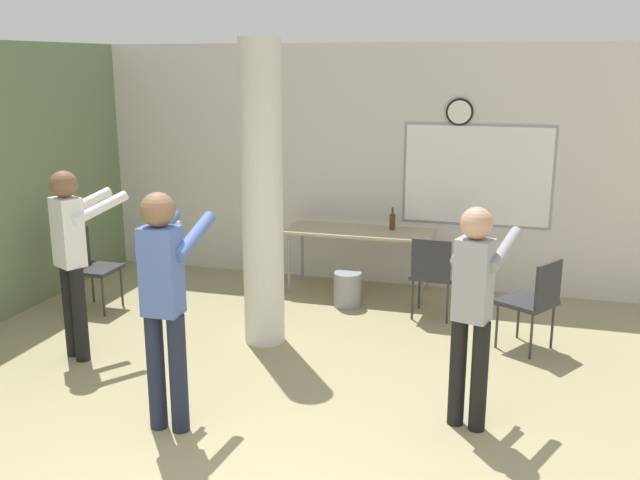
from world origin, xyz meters
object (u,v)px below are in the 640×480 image
bottle_on_table (392,221)px  person_playing_front (165,293)px  folding_table (359,235)px  chair_table_right (433,271)px  chair_mid_room (534,298)px  chair_by_left_wall (90,263)px  person_playing_side (474,300)px  person_watching_back (72,250)px

bottle_on_table → person_playing_front: 3.70m
folding_table → chair_table_right: 1.13m
chair_table_right → person_playing_front: 3.23m
chair_mid_room → chair_by_left_wall: size_ratio=1.00×
bottle_on_table → chair_table_right: bottle_on_table is taller
chair_mid_room → person_playing_side: 1.70m
chair_table_right → chair_by_left_wall: bearing=-168.6°
chair_table_right → person_watching_back: bearing=-147.3°
chair_table_right → person_playing_side: 2.29m
folding_table → bottle_on_table: bottle_on_table is taller
folding_table → person_playing_front: size_ratio=0.94×
person_playing_front → person_watching_back: person_playing_front is taller
folding_table → person_playing_front: bearing=-100.0°
chair_table_right → chair_mid_room: (0.99, -0.60, 0.00)m
folding_table → bottle_on_table: (0.35, 0.12, 0.15)m
bottle_on_table → person_watching_back: bearing=-131.8°
person_playing_front → chair_table_right: bearing=61.4°
person_playing_front → chair_mid_room: bearing=41.1°
folding_table → person_watching_back: bearing=-128.5°
folding_table → chair_mid_room: 2.29m
chair_by_left_wall → person_playing_side: 4.37m
person_watching_back → person_playing_side: size_ratio=1.04×
folding_table → chair_table_right: chair_table_right is taller
folding_table → chair_mid_room: chair_mid_room is taller
chair_table_right → person_playing_side: person_playing_side is taller
chair_by_left_wall → chair_table_right: bearing=11.4°
bottle_on_table → chair_table_right: bearing=-53.4°
person_watching_back → person_playing_front: bearing=-33.9°
bottle_on_table → chair_by_left_wall: size_ratio=0.29×
person_playing_side → chair_table_right: bearing=104.1°
chair_by_left_wall → chair_mid_room: bearing=1.4°
person_playing_side → person_playing_front: bearing=-163.3°
chair_mid_room → folding_table: bearing=147.0°
folding_table → chair_table_right: size_ratio=1.89×
bottle_on_table → person_playing_side: (1.11, -2.94, 0.13)m
bottle_on_table → person_playing_side: bearing=-69.3°
chair_mid_room → chair_table_right: bearing=148.7°
chair_table_right → chair_mid_room: bearing=-31.3°
folding_table → person_playing_side: 3.19m
person_watching_back → chair_table_right: bearing=32.7°
person_watching_back → folding_table: bearing=51.5°
folding_table → chair_table_right: (0.92, -0.64, -0.17)m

